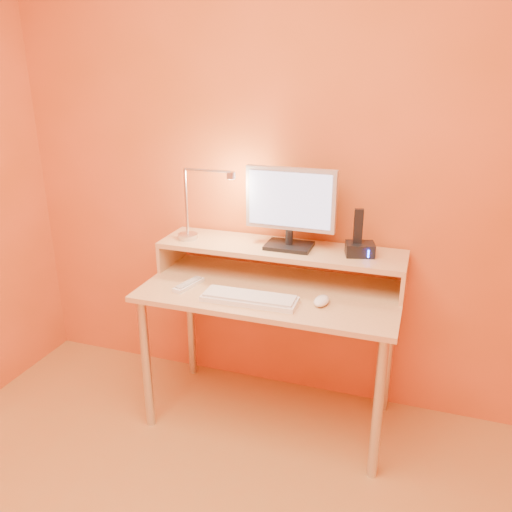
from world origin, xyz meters
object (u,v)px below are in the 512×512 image
(monitor_panel, at_px, (291,199))
(mouse, at_px, (322,301))
(keyboard, at_px, (250,299))
(remote_control, at_px, (189,285))
(lamp_base, at_px, (188,236))
(phone_dock, at_px, (360,249))

(monitor_panel, relative_size, mouse, 3.98)
(monitor_panel, distance_m, mouse, 0.51)
(keyboard, bearing_deg, monitor_panel, 72.77)
(monitor_panel, bearing_deg, remote_control, -147.35)
(lamp_base, distance_m, mouse, 0.78)
(lamp_base, xyz_separation_m, mouse, (0.74, -0.21, -0.15))
(lamp_base, bearing_deg, phone_dock, 2.00)
(phone_dock, xyz_separation_m, remote_control, (-0.76, -0.25, -0.18))
(phone_dock, xyz_separation_m, keyboard, (-0.43, -0.31, -0.18))
(lamp_base, xyz_separation_m, remote_control, (0.10, -0.22, -0.16))
(phone_dock, bearing_deg, remote_control, -175.93)
(lamp_base, relative_size, mouse, 0.92)
(phone_dock, bearing_deg, mouse, -130.67)
(lamp_base, bearing_deg, keyboard, -33.39)
(keyboard, bearing_deg, remote_control, 167.98)
(mouse, bearing_deg, remote_control, -171.97)
(lamp_base, xyz_separation_m, phone_dock, (0.86, 0.03, 0.02))
(lamp_base, relative_size, phone_dock, 0.77)
(mouse, distance_m, remote_control, 0.64)
(monitor_panel, distance_m, phone_dock, 0.40)
(phone_dock, relative_size, mouse, 1.19)
(monitor_panel, distance_m, remote_control, 0.63)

